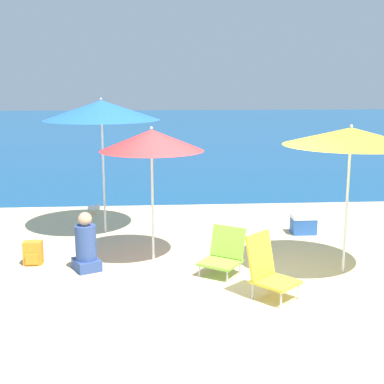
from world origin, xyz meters
TOP-DOWN VIEW (x-y plane):
  - ground_plane at (0.00, 0.00)m, footprint 60.00×60.00m
  - sea_water at (0.00, 24.93)m, footprint 60.00×40.00m
  - beach_umbrella_blue at (-1.75, 2.85)m, footprint 2.05×2.05m
  - beach_umbrella_red at (-0.87, 1.22)m, footprint 1.56×1.56m
  - beach_umbrella_yellow at (1.86, 0.47)m, footprint 1.87×1.87m
  - beach_chair_lime at (0.14, 0.57)m, footprint 0.74×0.75m
  - beach_chair_yellow at (0.58, -0.33)m, footprint 0.73×0.74m
  - person_seated_near at (-1.85, 0.84)m, footprint 0.48×0.50m
  - backpack_orange at (-2.68, 1.14)m, footprint 0.27×0.21m
  - cooler_box at (1.84, 2.49)m, footprint 0.43×0.33m
  - seagull at (-2.09, 4.18)m, footprint 0.27×0.11m

SIDE VIEW (x-z plane):
  - ground_plane at x=0.00m, z-range 0.00..0.00m
  - sea_water at x=0.00m, z-range 0.00..0.01m
  - seagull at x=-2.09m, z-range 0.03..0.25m
  - backpack_orange at x=-2.68m, z-range 0.00..0.35m
  - cooler_box at x=1.84m, z-range 0.00..0.35m
  - beach_chair_lime at x=0.14m, z-range -0.03..0.63m
  - person_seated_near at x=-1.85m, z-range -0.08..0.79m
  - beach_chair_yellow at x=0.58m, z-range -0.02..0.79m
  - beach_umbrella_red at x=-0.87m, z-range 0.83..2.88m
  - beach_umbrella_yellow at x=1.86m, z-range 0.90..3.03m
  - beach_umbrella_blue at x=-1.75m, z-range 1.00..3.42m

